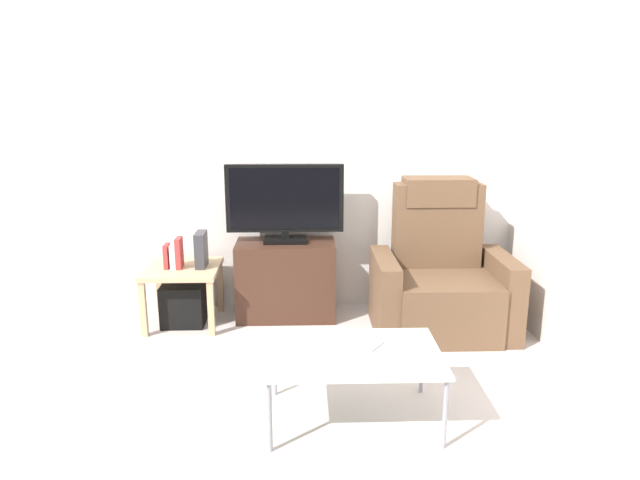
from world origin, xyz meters
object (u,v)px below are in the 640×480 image
(tv_stand, at_px, (286,280))
(subwoofer_box, at_px, (184,303))
(television, at_px, (285,202))
(game_console, at_px, (201,249))
(recliner_armchair, at_px, (441,279))
(book_leftmost, at_px, (167,256))
(book_middle, at_px, (174,256))
(coffee_table, at_px, (353,356))
(cell_phone, at_px, (373,345))
(book_rightmost, at_px, (179,253))
(side_table, at_px, (183,276))

(tv_stand, bearing_deg, subwoofer_box, -171.70)
(television, xyz_separation_m, game_console, (-0.61, -0.12, -0.33))
(recliner_armchair, xyz_separation_m, book_leftmost, (-1.99, 0.12, 0.16))
(book_middle, relative_size, coffee_table, 0.19)
(tv_stand, relative_size, cell_phone, 4.96)
(book_rightmost, height_order, cell_phone, book_rightmost)
(television, xyz_separation_m, side_table, (-0.76, -0.13, -0.53))
(recliner_armchair, xyz_separation_m, book_rightmost, (-1.90, 0.12, 0.18))
(television, relative_size, book_rightmost, 3.89)
(book_middle, bearing_deg, recliner_armchair, -3.67)
(game_console, xyz_separation_m, coffee_table, (1.00, -1.38, -0.21))
(subwoofer_box, xyz_separation_m, book_middle, (-0.05, -0.02, 0.37))
(book_middle, bearing_deg, tv_stand, 9.20)
(tv_stand, distance_m, television, 0.60)
(recliner_armchair, bearing_deg, book_middle, 178.43)
(book_middle, relative_size, cell_phone, 1.17)
(recliner_armchair, distance_m, cell_phone, 1.31)
(subwoofer_box, distance_m, book_rightmost, 0.40)
(subwoofer_box, relative_size, game_console, 1.21)
(television, xyz_separation_m, cell_phone, (0.50, -1.43, -0.51))
(book_rightmost, bearing_deg, recliner_armchair, -3.75)
(subwoofer_box, height_order, book_rightmost, book_rightmost)
(tv_stand, distance_m, coffee_table, 1.53)
(coffee_table, bearing_deg, recliner_armchair, 58.64)
(book_middle, height_order, book_rightmost, book_rightmost)
(book_middle, bearing_deg, television, 10.49)
(side_table, bearing_deg, coffee_table, -49.98)
(subwoofer_box, bearing_deg, side_table, -45.00)
(coffee_table, bearing_deg, book_middle, 131.60)
(subwoofer_box, bearing_deg, book_leftmost, -168.69)
(recliner_armchair, distance_m, game_console, 1.76)
(game_console, xyz_separation_m, cell_phone, (1.11, -1.31, -0.18))
(side_table, relative_size, book_rightmost, 2.40)
(tv_stand, xyz_separation_m, book_leftmost, (-0.86, -0.13, 0.23))
(subwoofer_box, distance_m, book_middle, 0.38)
(side_table, distance_m, book_rightmost, 0.18)
(tv_stand, distance_m, recliner_armchair, 1.16)
(television, relative_size, side_table, 1.62)
(subwoofer_box, xyz_separation_m, game_console, (0.15, 0.01, 0.41))
(subwoofer_box, xyz_separation_m, book_rightmost, (-0.01, -0.02, 0.40))
(tv_stand, relative_size, subwoofer_box, 2.40)
(recliner_armchair, relative_size, subwoofer_box, 3.48)
(tv_stand, height_order, game_console, game_console)
(recliner_armchair, relative_size, book_middle, 6.16)
(tv_stand, relative_size, side_table, 1.38)
(television, height_order, book_middle, television)
(tv_stand, height_order, subwoofer_box, tv_stand)
(subwoofer_box, bearing_deg, book_middle, -157.42)
(book_leftmost, xyz_separation_m, coffee_table, (1.25, -1.35, -0.17))
(side_table, height_order, book_leftmost, book_leftmost)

